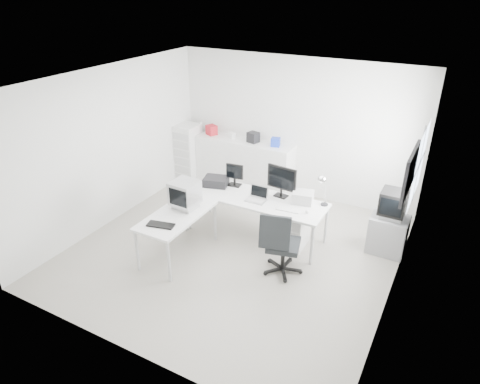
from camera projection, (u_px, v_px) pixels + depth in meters
The scene contains 30 objects.
floor at pixel (234, 250), 7.15m from camera, with size 5.00×5.00×0.01m, color beige.
ceiling at pixel (233, 81), 5.90m from camera, with size 5.00×5.00×0.01m, color white.
back_wall at pixel (295, 128), 8.49m from camera, with size 5.00×0.02×2.80m, color silver.
left_wall at pixel (111, 146), 7.59m from camera, with size 0.02×5.00×2.80m, color silver.
right_wall at pixel (404, 212), 5.46m from camera, with size 0.02×5.00×2.80m, color silver.
window at pixel (419, 165), 6.33m from camera, with size 0.02×1.20×1.10m, color white, non-canonical shape.
wall_picture at pixel (410, 173), 5.33m from camera, with size 0.04×0.90×0.60m, color black, non-canonical shape.
main_desk at pixel (256, 217), 7.40m from camera, with size 2.40×0.80×0.75m, color silver, non-canonical shape.
side_desk at pixel (178, 234), 6.89m from camera, with size 0.70×1.40×0.75m, color silver, non-canonical shape.
drawer_pedestal at pixel (294, 229), 7.17m from camera, with size 0.40×0.50×0.60m, color silver.
inkjet_printer at pixel (216, 181), 7.63m from camera, with size 0.42×0.33×0.15m, color black.
lcd_monitor_small at pixel (235, 175), 7.57m from camera, with size 0.31×0.18×0.39m, color black, non-canonical shape.
lcd_monitor_large at pixel (282, 182), 7.15m from camera, with size 0.53×0.21×0.55m, color black, non-canonical shape.
laptop at pixel (256, 195), 7.08m from camera, with size 0.30×0.31×0.20m, color #B7B7BA, non-canonical shape.
white_keyboard at pixel (288, 210), 6.83m from camera, with size 0.38×0.12×0.02m, color silver.
white_mouse at pixel (307, 212), 6.73m from camera, with size 0.06×0.06×0.06m, color silver.
laser_printer at pixel (303, 197), 7.04m from camera, with size 0.33×0.28×0.19m, color #B3B3B3.
desk_lamp at pixel (325, 193), 6.90m from camera, with size 0.14×0.14×0.43m, color silver, non-canonical shape.
crt_monitor at pixel (185, 194), 6.81m from camera, with size 0.41×0.41×0.48m, color #B7B7BA, non-canonical shape.
black_keyboard at pixel (161, 225), 6.40m from camera, with size 0.41×0.17×0.03m, color black.
office_chair at pixel (284, 242), 6.40m from camera, with size 0.62×0.62×1.07m, color #222426, non-canonical shape.
tv_cabinet at pixel (388, 234), 7.00m from camera, with size 0.59×0.48×0.64m, color gray.
crt_tv at pixel (393, 205), 6.76m from camera, with size 0.50×0.48×0.45m, color black, non-canonical shape.
sideboard at pixel (244, 164), 9.10m from camera, with size 2.12×0.53×1.06m, color silver.
clutter_box_a at pixel (212, 130), 9.16m from camera, with size 0.21×0.18×0.21m, color #B11923.
clutter_box_b at pixel (232, 135), 8.96m from camera, with size 0.12×0.11×0.12m, color silver.
clutter_box_c at pixel (253, 137), 8.73m from camera, with size 0.21×0.19×0.21m, color black.
clutter_box_d at pixel (276, 142), 8.53m from camera, with size 0.17×0.15×0.17m, color #1A37B8.
clutter_bottle at pixel (201, 127), 9.31m from camera, with size 0.07×0.07×0.22m, color silver.
filing_cabinet at pixel (189, 152), 9.44m from camera, with size 0.44×0.52×1.26m, color silver.
Camera 1 is at (2.92, -5.20, 4.07)m, focal length 32.00 mm.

